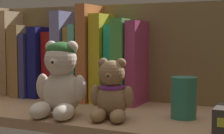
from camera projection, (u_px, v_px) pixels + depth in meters
The scene contains 19 objects.
shelf_board at pixel (120, 117), 78.56cm from camera, with size 83.09×28.89×2.00cm, color #A87F5B.
shelf_back_panel at pixel (145, 57), 91.09cm from camera, with size 85.49×1.20×26.01cm, color olive.
book_0 at pixel (13, 53), 104.29cm from camera, with size 3.41×10.15×22.87cm, color tan.
book_1 at pixel (22, 62), 103.13cm from camera, with size 2.30×10.25×17.97cm, color #AB803F.
book_2 at pixel (31, 60), 101.84cm from camera, with size 2.81×14.81×18.91cm, color olive.
book_3 at pixel (38, 64), 100.84cm from camera, with size 1.61×14.82×16.72cm, color navy.
book_4 at pixel (46, 62), 99.67cm from camera, with size 2.83×13.21×18.42cm, color navy.
book_5 at pixel (56, 64), 98.35cm from camera, with size 2.90×9.64×17.16cm, color #A81A1A.
book_6 at pixel (66, 55), 96.75cm from camera, with size 2.86×11.14×22.36cm, color #7779B9.
book_7 at pixel (77, 63), 95.60cm from camera, with size 2.63×9.73×18.39cm, color #AD7F3A.
book_8 at pixel (85, 62), 94.49cm from camera, with size 1.75×14.37×18.87cm, color #5AB5AA.
book_9 at pixel (94, 53), 93.21cm from camera, with size 2.58×14.02×23.68cm, color #B66233.
book_10 at pixel (105, 58), 91.98cm from camera, with size 2.93×12.05×21.43cm, color gold.
book_11 at pixel (116, 63), 90.75cm from camera, with size 2.65×9.23×18.77cm, color #28C3B0.
book_12 at pixel (128, 61), 89.35cm from camera, with size 2.93×14.62×20.09cm, color #499A47.
book_13 at pixel (140, 62), 88.06cm from camera, with size 2.48×12.81×19.63cm, color #AC386F.
teddy_bear_larger at pixel (60, 80), 74.36cm from camera, with size 11.19×11.50×15.18cm.
teddy_bear_smaller at pixel (111, 93), 71.39cm from camera, with size 8.83×9.20×11.90cm.
pillar_candle at pixel (184, 98), 72.19cm from camera, with size 5.02×5.02×8.15cm, color #2D7A66.
Camera 1 is at (31.57, -70.66, 18.22)cm, focal length 59.24 mm.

